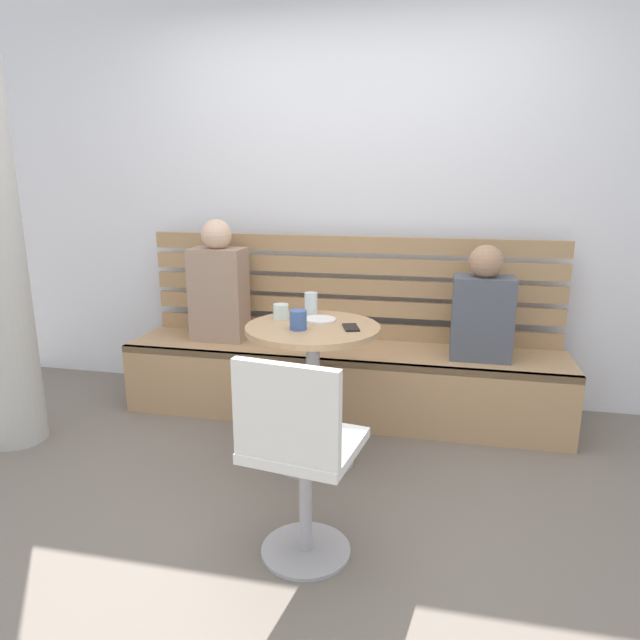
{
  "coord_description": "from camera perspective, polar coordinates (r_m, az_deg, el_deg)",
  "views": [
    {
      "loc": [
        0.59,
        -2.09,
        1.46
      ],
      "look_at": [
        -0.02,
        0.66,
        0.75
      ],
      "focal_mm": 31.69,
      "sensor_mm": 36.0,
      "label": 1
    }
  ],
  "objects": [
    {
      "name": "booth_backrest",
      "position": [
        3.64,
        2.94,
        3.34
      ],
      "size": [
        2.65,
        0.04,
        0.66
      ],
      "color": "#A68157",
      "rests_on": "booth_bench"
    },
    {
      "name": "booth_bench",
      "position": [
        3.56,
        2.18,
        -6.19
      ],
      "size": [
        2.7,
        0.52,
        0.44
      ],
      "color": "tan",
      "rests_on": "ground"
    },
    {
      "name": "white_chair",
      "position": [
        2.16,
        -2.19,
        -13.33
      ],
      "size": [
        0.46,
        0.46,
        0.85
      ],
      "color": "#ADADB2",
      "rests_on": "ground"
    },
    {
      "name": "cafe_table",
      "position": [
        2.89,
        -0.73,
        -4.82
      ],
      "size": [
        0.68,
        0.68,
        0.74
      ],
      "color": "#ADADB2",
      "rests_on": "ground"
    },
    {
      "name": "cup_glass_short",
      "position": [
        2.96,
        -3.97,
        0.85
      ],
      "size": [
        0.08,
        0.08,
        0.08
      ],
      "primitive_type": "cylinder",
      "color": "silver",
      "rests_on": "cafe_table"
    },
    {
      "name": "phone_on_table",
      "position": [
        2.79,
        3.13,
        -0.75
      ],
      "size": [
        0.11,
        0.15,
        0.01
      ],
      "primitive_type": "cube",
      "rotation": [
        0.0,
        0.0,
        0.31
      ],
      "color": "black",
      "rests_on": "cafe_table"
    },
    {
      "name": "ground",
      "position": [
        2.61,
        -2.87,
        -19.82
      ],
      "size": [
        8.0,
        8.0,
        0.0
      ],
      "primitive_type": "plane",
      "color": "#70665B"
    },
    {
      "name": "cup_mug_blue",
      "position": [
        2.75,
        -2.22,
        0.0
      ],
      "size": [
        0.08,
        0.08,
        0.09
      ],
      "primitive_type": "cylinder",
      "color": "#3D5B9E",
      "rests_on": "cafe_table"
    },
    {
      "name": "plate_small",
      "position": [
        2.93,
        -0.05,
        0.04
      ],
      "size": [
        0.17,
        0.17,
        0.01
      ],
      "primitive_type": "cylinder",
      "color": "white",
      "rests_on": "cafe_table"
    },
    {
      "name": "cup_glass_tall",
      "position": [
        3.05,
        -0.92,
        1.67
      ],
      "size": [
        0.07,
        0.07,
        0.12
      ],
      "primitive_type": "cylinder",
      "color": "silver",
      "rests_on": "cafe_table"
    },
    {
      "name": "person_child_left",
      "position": [
        3.35,
        16.09,
        1.06
      ],
      "size": [
        0.34,
        0.22,
        0.66
      ],
      "color": "#4C515B",
      "rests_on": "booth_bench"
    },
    {
      "name": "back_wall",
      "position": [
        3.77,
        3.6,
        14.01
      ],
      "size": [
        5.2,
        0.1,
        2.9
      ],
      "primitive_type": "cube",
      "color": "silver",
      "rests_on": "ground"
    },
    {
      "name": "person_adult",
      "position": [
        3.66,
        -10.18,
        3.35
      ],
      "size": [
        0.34,
        0.22,
        0.77
      ],
      "color": "#9E7F6B",
      "rests_on": "booth_bench"
    }
  ]
}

